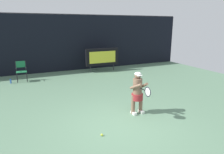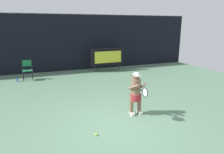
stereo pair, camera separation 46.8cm
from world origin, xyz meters
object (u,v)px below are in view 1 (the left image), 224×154
(scoreboard, at_px, (102,57))
(umpire_chair, at_px, (21,70))
(tennis_ball_loose, at_px, (102,135))
(tennis_player, at_px, (138,91))
(water_bottle, at_px, (11,81))
(tennis_racket, at_px, (147,92))

(scoreboard, xyz_separation_m, umpire_chair, (-4.88, -0.49, -0.33))
(tennis_ball_loose, bearing_deg, tennis_player, 28.26)
(umpire_chair, xyz_separation_m, tennis_player, (3.48, -6.17, 0.17))
(scoreboard, distance_m, umpire_chair, 4.92)
(scoreboard, distance_m, tennis_ball_loose, 8.20)
(umpire_chair, height_order, tennis_player, tennis_player)
(tennis_ball_loose, bearing_deg, water_bottle, 109.14)
(water_bottle, xyz_separation_m, tennis_player, (4.04, -5.95, 0.66))
(scoreboard, relative_size, water_bottle, 8.30)
(umpire_chair, relative_size, tennis_ball_loose, 15.88)
(umpire_chair, distance_m, tennis_player, 7.08)
(umpire_chair, relative_size, water_bottle, 4.08)
(water_bottle, relative_size, tennis_ball_loose, 3.90)
(tennis_racket, xyz_separation_m, tennis_ball_loose, (-1.67, -0.34, -0.91))
(umpire_chair, distance_m, tennis_ball_loose, 7.32)
(water_bottle, relative_size, tennis_racket, 0.44)
(tennis_racket, bearing_deg, umpire_chair, 99.28)
(water_bottle, bearing_deg, tennis_player, -55.82)
(water_bottle, bearing_deg, tennis_racket, -58.14)
(scoreboard, bearing_deg, water_bottle, -172.61)
(scoreboard, height_order, tennis_player, scoreboard)
(water_bottle, xyz_separation_m, tennis_ball_loose, (2.38, -6.85, -0.09))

